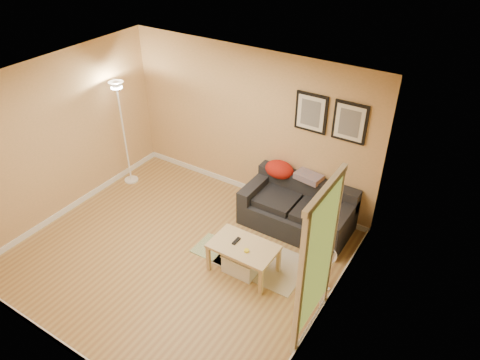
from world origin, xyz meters
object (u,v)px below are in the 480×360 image
Objects in this scene: coffee_table at (243,258)px; book_stack at (324,253)px; side_table at (320,270)px; sofa at (297,208)px; floor_lamp at (125,137)px; storage_bin at (242,263)px.

book_stack is (1.05, 0.30, 0.39)m from coffee_table.
book_stack is (0.02, -0.01, 0.33)m from side_table.
sofa is at bearing 138.38° from book_stack.
side_table is at bearing 157.53° from book_stack.
floor_lamp is at bearing 172.32° from side_table.
sofa reaches higher than side_table.
floor_lamp is at bearing 179.77° from book_stack.
coffee_table is at bearing -156.67° from book_stack.
storage_bin is 1.20m from book_stack.
sofa is at bearing 130.49° from side_table.
side_table is (1.04, 0.33, 0.14)m from storage_bin.
sofa is 1.29m from side_table.
sofa is 6.51× the size of book_stack.
sofa is 1.84× the size of coffee_table.
side_table is 4.10m from floor_lamp.
storage_bin is 1.10m from side_table.
sofa is 1.35m from storage_bin.
floor_lamp is (-2.99, 0.85, 0.68)m from coffee_table.
book_stack is at bearing -49.19° from sofa.
coffee_table is 1.61× the size of side_table.
coffee_table is at bearing -163.38° from side_table.
sofa reaches higher than storage_bin.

